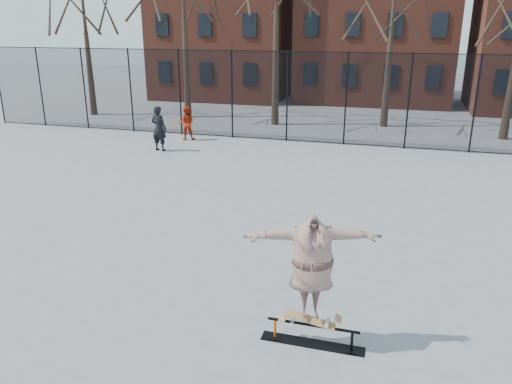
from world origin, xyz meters
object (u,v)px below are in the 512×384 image
(skateboard, at_px, (310,321))
(bystander_black, at_px, (159,129))
(skater, at_px, (312,269))
(bystander_red, at_px, (187,123))
(skate_rail, at_px, (313,336))

(skateboard, distance_m, bystander_black, 14.32)
(skater, bearing_deg, skateboard, 0.00)
(skateboard, xyz_separation_m, bystander_red, (-8.26, 13.79, 0.33))
(skate_rail, distance_m, bystander_black, 14.37)
(skateboard, xyz_separation_m, skater, (0.00, 0.00, 0.95))
(skate_rail, relative_size, bystander_red, 1.13)
(skate_rail, distance_m, bystander_red, 16.11)
(skater, distance_m, bystander_black, 14.32)
(skateboard, distance_m, bystander_red, 16.07)
(skateboard, bearing_deg, skate_rail, -0.00)
(bystander_red, bearing_deg, bystander_black, 67.00)
(skate_rail, relative_size, bystander_black, 0.93)
(skate_rail, relative_size, skateboard, 1.91)
(skater, xyz_separation_m, bystander_red, (-8.26, 13.79, -0.62))
(skate_rail, xyz_separation_m, skater, (-0.06, 0.00, 1.24))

